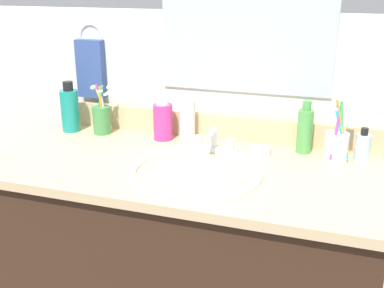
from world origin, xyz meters
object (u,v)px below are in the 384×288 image
Objects in this scene: bottle_soap_pink at (163,120)px; bottle_mouthwash_teal at (70,109)px; faucet at (213,143)px; bottle_toner_green at (305,130)px; soap_bar at (261,150)px; hand_towel at (91,69)px; cup_white_ceramic at (337,145)px; bottle_gel_clear at (363,148)px; bottle_lotion_white at (187,119)px; cup_green at (102,118)px.

bottle_soap_pink is 0.37m from bottle_mouthwash_teal.
faucet is 0.22m from bottle_soap_pink.
bottle_toner_green is 0.16m from soap_bar.
hand_towel is 1.11× the size of cup_white_ceramic.
faucet is 1.41× the size of bottle_gel_clear.
bottle_lotion_white is (0.42, -0.07, -0.14)m from hand_towel.
hand_towel is 1.43× the size of bottle_soap_pink.
hand_towel is 0.45m from bottle_lotion_white.
hand_towel reaches higher than bottle_toner_green.
bottle_mouthwash_teal is (-0.04, -0.11, -0.14)m from hand_towel.
soap_bar is (0.28, -0.06, -0.07)m from bottle_lotion_white.
bottle_toner_green is at bearing 2.48° from bottle_soap_pink.
bottle_soap_pink is (-0.21, 0.07, 0.04)m from faucet.
bottle_gel_clear is 0.32m from soap_bar.
cup_white_ceramic reaches higher than soap_bar.
bottle_mouthwash_teal is (-0.45, -0.04, 0.01)m from bottle_lotion_white.
bottle_lotion_white is 0.89× the size of cup_white_ceramic.
bottle_mouthwash_teal is (-0.57, 0.05, 0.06)m from faucet.
faucet is 0.91× the size of bottle_lotion_white.
bottle_gel_clear is 1.77× the size of soap_bar.
bottle_mouthwash_teal is 1.68× the size of bottle_gel_clear.
faucet is at bearing -4.76° from bottle_mouthwash_teal.
cup_green reaches higher than faucet.
cup_white_ceramic is (0.10, -0.04, -0.03)m from bottle_toner_green.
bottle_mouthwash_teal is at bearing -179.68° from bottle_gel_clear.
hand_towel reaches higher than cup_green.
cup_green is at bearing -177.59° from bottle_toner_green.
cup_green is at bearing -174.46° from bottle_lotion_white.
faucet is 2.50× the size of soap_bar.
hand_towel is at bearing 132.19° from cup_green.
faucet is 0.81× the size of cup_white_ceramic.
bottle_gel_clear is at bearing 4.18° from soap_bar.
bottle_toner_green reaches higher than faucet.
bottle_mouthwash_teal is at bearing -175.98° from cup_green.
faucet is at bearing -163.07° from bottle_toner_green.
soap_bar is (-0.31, -0.02, -0.04)m from bottle_gel_clear.
cup_green is at bearing 177.51° from soap_bar.
soap_bar is (0.73, -0.02, -0.07)m from bottle_mouthwash_teal.
hand_towel reaches higher than bottle_lotion_white.
bottle_lotion_white is at bearing 5.54° from cup_green.
bottle_mouthwash_teal is 0.13m from cup_green.
soap_bar is at bearing -5.62° from bottle_soap_pink.
bottle_toner_green is 0.74m from cup_green.
cup_green is at bearing -47.81° from hand_towel.
soap_bar is (-0.13, -0.06, -0.07)m from bottle_toner_green.
hand_towel reaches higher than bottle_mouthwash_teal.
hand_towel is at bearing 174.14° from bottle_gel_clear.
bottle_lotion_white is 0.09m from bottle_soap_pink.
soap_bar is at bearing -176.41° from cup_white_ceramic.
bottle_soap_pink is at bearing -165.44° from bottle_lotion_white.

